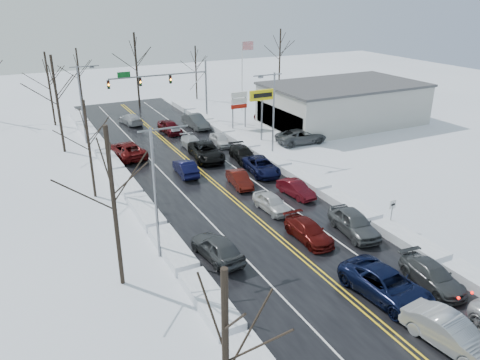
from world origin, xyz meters
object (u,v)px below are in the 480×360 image
flagpole (243,70)px  oncoming_car_0 (186,175)px  dealership_building (343,103)px  tires_plus_sign (262,99)px  traffic_signal_mast (170,82)px

flagpole → oncoming_car_0: flagpole is taller
flagpole → dealership_building: 15.24m
dealership_building → tires_plus_sign: bearing=-171.5°
flagpole → dealership_building: bearing=-53.7°
traffic_signal_mast → flagpole: flagpole is taller
tires_plus_sign → oncoming_car_0: tires_plus_sign is taller
dealership_building → traffic_signal_mast: bearing=154.1°
flagpole → tires_plus_sign: bearing=-108.4°
tires_plus_sign → dealership_building: 13.82m
tires_plus_sign → dealership_building: bearing=8.5°
tires_plus_sign → flagpole: (4.67, 14.01, 0.93)m
tires_plus_sign → flagpole: flagpole is taller
traffic_signal_mast → dealership_building: (20.53, -9.99, -2.82)m
traffic_signal_mast → flagpole: bearing=9.7°
dealership_building → oncoming_car_0: 27.17m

